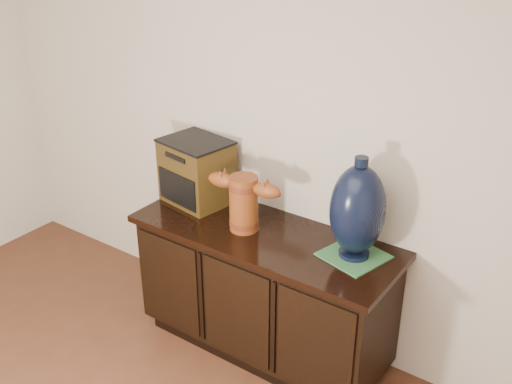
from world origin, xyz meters
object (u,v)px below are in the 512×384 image
Objects in this scene: sideboard at (264,291)px; tv_radio at (197,171)px; lamp_base at (357,210)px; spray_can at (250,205)px; terracotta_vessel at (244,200)px.

tv_radio is (-0.53, 0.10, 0.55)m from sideboard.
lamp_base is at bearing 7.50° from tv_radio.
lamp_base is (1.02, -0.03, 0.07)m from tv_radio.
spray_can is at bearing 150.49° from sideboard.
spray_can is (-0.64, 0.02, -0.17)m from lamp_base.
terracotta_vessel is 0.83× the size of lamp_base.
lamp_base reaches higher than tv_radio.
tv_radio is 2.32× the size of spray_can.
lamp_base is 0.66m from spray_can.
tv_radio is (-0.42, 0.12, 0.01)m from terracotta_vessel.
sideboard is at bearing 4.94° from terracotta_vessel.
lamp_base is (0.49, 0.06, 0.62)m from sideboard.
lamp_base reaches higher than sideboard.
spray_can reaches higher than sideboard.
sideboard is 0.55m from terracotta_vessel.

